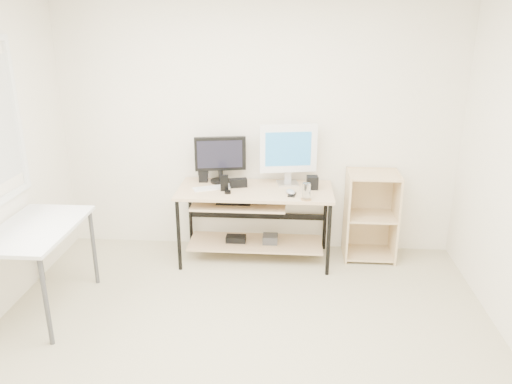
{
  "coord_description": "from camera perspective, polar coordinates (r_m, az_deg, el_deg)",
  "views": [
    {
      "loc": [
        0.34,
        -2.91,
        2.33
      ],
      "look_at": [
        0.03,
        1.3,
        0.84
      ],
      "focal_mm": 35.0,
      "sensor_mm": 36.0,
      "label": 1
    }
  ],
  "objects": [
    {
      "name": "room",
      "position": [
        3.15,
        -4.8,
        0.64
      ],
      "size": [
        4.01,
        4.01,
        2.62
      ],
      "color": "#BEB392",
      "rests_on": "ground"
    },
    {
      "name": "desk",
      "position": [
        4.92,
        -0.4,
        -1.95
      ],
      "size": [
        1.5,
        0.65,
        0.75
      ],
      "color": "#DBBA8B",
      "rests_on": "ground"
    },
    {
      "name": "side_table",
      "position": [
        4.37,
        -23.83,
        -4.64
      ],
      "size": [
        0.6,
        1.0,
        0.75
      ],
      "color": "white",
      "rests_on": "ground"
    },
    {
      "name": "shelf_unit",
      "position": [
        5.15,
        12.92,
        -2.5
      ],
      "size": [
        0.5,
        0.4,
        0.9
      ],
      "color": "beige",
      "rests_on": "ground"
    },
    {
      "name": "black_monitor",
      "position": [
        4.98,
        -4.11,
        4.06
      ],
      "size": [
        0.51,
        0.21,
        0.47
      ],
      "rotation": [
        0.0,
        0.0,
        0.18
      ],
      "color": "black",
      "rests_on": "desk"
    },
    {
      "name": "white_imac",
      "position": [
        4.89,
        3.71,
        4.78
      ],
      "size": [
        0.56,
        0.18,
        0.6
      ],
      "rotation": [
        0.0,
        0.0,
        0.18
      ],
      "color": "silver",
      "rests_on": "desk"
    },
    {
      "name": "keyboard",
      "position": [
        4.87,
        -4.82,
        0.5
      ],
      "size": [
        0.42,
        0.26,
        0.01
      ],
      "primitive_type": "cube",
      "rotation": [
        0.0,
        0.0,
        0.41
      ],
      "color": "white",
      "rests_on": "desk"
    },
    {
      "name": "mouse",
      "position": [
        4.7,
        3.97,
        0.01
      ],
      "size": [
        0.12,
        0.14,
        0.04
      ],
      "primitive_type": "ellipsoid",
      "rotation": [
        0.0,
        0.0,
        0.42
      ],
      "color": "#B0B0B5",
      "rests_on": "desk"
    },
    {
      "name": "center_speaker",
      "position": [
        4.89,
        -2.03,
        1.05
      ],
      "size": [
        0.18,
        0.12,
        0.08
      ],
      "primitive_type": "cube",
      "rotation": [
        0.0,
        0.0,
        0.27
      ],
      "color": "black",
      "rests_on": "desk"
    },
    {
      "name": "speaker_left",
      "position": [
        5.06,
        -6.05,
        2.32
      ],
      "size": [
        0.11,
        0.11,
        0.2
      ],
      "rotation": [
        0.0,
        0.0,
        0.09
      ],
      "color": "black",
      "rests_on": "desk"
    },
    {
      "name": "speaker_right",
      "position": [
        4.86,
        6.46,
        1.08
      ],
      "size": [
        0.12,
        0.12,
        0.13
      ],
      "primitive_type": "cube",
      "rotation": [
        0.0,
        0.0,
        0.1
      ],
      "color": "black",
      "rests_on": "desk"
    },
    {
      "name": "audio_controller",
      "position": [
        4.78,
        -3.63,
        1.04
      ],
      "size": [
        0.08,
        0.06,
        0.15
      ],
      "primitive_type": "cube",
      "rotation": [
        0.0,
        0.0,
        0.11
      ],
      "color": "black",
      "rests_on": "desk"
    },
    {
      "name": "volume_puck",
      "position": [
        4.72,
        -3.26,
        -0.01
      ],
      "size": [
        0.07,
        0.07,
        0.03
      ],
      "primitive_type": "cylinder",
      "rotation": [
        0.0,
        0.0,
        0.18
      ],
      "color": "black",
      "rests_on": "desk"
    },
    {
      "name": "smartphone",
      "position": [
        4.68,
        4.14,
        -0.31
      ],
      "size": [
        0.09,
        0.13,
        0.01
      ],
      "primitive_type": "cube",
      "rotation": [
        0.0,
        0.0,
        -0.16
      ],
      "color": "black",
      "rests_on": "desk"
    },
    {
      "name": "coaster",
      "position": [
        4.58,
        5.74,
        -0.84
      ],
      "size": [
        0.12,
        0.12,
        0.01
      ],
      "primitive_type": "cylinder",
      "rotation": [
        0.0,
        0.0,
        -0.21
      ],
      "color": "#AF804F",
      "rests_on": "desk"
    },
    {
      "name": "drinking_glass",
      "position": [
        4.55,
        5.78,
        0.1
      ],
      "size": [
        0.09,
        0.09,
        0.15
      ],
      "primitive_type": "cylinder",
      "rotation": [
        0.0,
        0.0,
        -0.21
      ],
      "color": "white",
      "rests_on": "coaster"
    }
  ]
}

